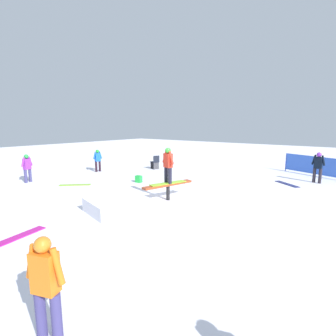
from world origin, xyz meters
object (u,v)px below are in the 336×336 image
(rail_feature, at_px, (168,186))
(backpack_on_snow, at_px, (139,179))
(bystander_blue, at_px, (98,159))
(bystander_purple, at_px, (27,167))
(main_rider_on_rail, at_px, (168,166))
(bystander_orange, at_px, (46,283))
(loose_snowboard_magenta, at_px, (17,237))
(loose_snowboard_navy, at_px, (287,184))
(bystander_black, at_px, (318,166))
(loose_snowboard_lime, at_px, (75,185))
(folding_chair, at_px, (155,163))

(rail_feature, relative_size, backpack_on_snow, 6.45)
(bystander_blue, distance_m, bystander_purple, 4.03)
(rail_feature, height_order, main_rider_on_rail, main_rider_on_rail)
(main_rider_on_rail, bearing_deg, backpack_on_snow, 82.27)
(bystander_orange, xyz_separation_m, loose_snowboard_magenta, (1.15, 3.77, -0.82))
(rail_feature, relative_size, loose_snowboard_navy, 1.52)
(rail_feature, xyz_separation_m, bystander_black, (6.83, -4.03, 0.31))
(rail_feature, xyz_separation_m, bystander_purple, (-1.84, 7.42, 0.24))
(bystander_purple, height_order, loose_snowboard_lime, bystander_purple)
(loose_snowboard_lime, relative_size, backpack_on_snow, 4.26)
(main_rider_on_rail, height_order, loose_snowboard_magenta, main_rider_on_rail)
(bystander_blue, bearing_deg, loose_snowboard_navy, -63.56)
(main_rider_on_rail, bearing_deg, loose_snowboard_lime, 117.82)
(main_rider_on_rail, height_order, bystander_black, main_rider_on_rail)
(main_rider_on_rail, xyz_separation_m, bystander_blue, (2.17, 7.09, -0.56))
(bystander_orange, bearing_deg, backpack_on_snow, 106.96)
(loose_snowboard_magenta, bearing_deg, main_rider_on_rail, -22.79)
(bystander_orange, xyz_separation_m, backpack_on_snow, (7.71, 5.78, -0.66))
(bystander_black, xyz_separation_m, bystander_blue, (-4.66, 11.12, -0.10))
(bystander_black, relative_size, folding_chair, 1.72)
(bystander_black, bearing_deg, main_rider_on_rail, 70.80)
(bystander_black, distance_m, backpack_on_snow, 8.86)
(rail_feature, bearing_deg, bystander_purple, 118.32)
(main_rider_on_rail, relative_size, bystander_orange, 1.03)
(bystander_purple, bearing_deg, bystander_blue, -20.31)
(folding_chair, bearing_deg, backpack_on_snow, 45.11)
(loose_snowboard_navy, height_order, backpack_on_snow, backpack_on_snow)
(bystander_orange, relative_size, bystander_purple, 1.06)
(bystander_black, height_order, loose_snowboard_magenta, bystander_black)
(loose_snowboard_lime, height_order, backpack_on_snow, backpack_on_snow)
(loose_snowboard_navy, bearing_deg, loose_snowboard_lime, -104.52)
(loose_snowboard_magenta, relative_size, folding_chair, 1.71)
(bystander_blue, relative_size, loose_snowboard_magenta, 0.89)
(bystander_purple, bearing_deg, bystander_black, -68.44)
(loose_snowboard_magenta, distance_m, backpack_on_snow, 6.87)
(bystander_orange, height_order, backpack_on_snow, bystander_orange)
(main_rider_on_rail, bearing_deg, rail_feature, 0.00)
(bystander_black, bearing_deg, loose_snowboard_magenta, 78.40)
(folding_chair, height_order, backpack_on_snow, folding_chair)
(bystander_black, distance_m, loose_snowboard_navy, 1.84)
(backpack_on_snow, bearing_deg, loose_snowboard_lime, 43.94)
(bystander_purple, distance_m, loose_snowboard_navy, 12.79)
(folding_chair, bearing_deg, bystander_black, 118.27)
(loose_snowboard_lime, bearing_deg, bystander_orange, -79.35)
(bystander_blue, height_order, backpack_on_snow, bystander_blue)
(bystander_blue, xyz_separation_m, loose_snowboard_magenta, (-7.23, -6.08, -0.74))
(bystander_orange, xyz_separation_m, loose_snowboard_navy, (11.81, -0.18, -0.82))
(bystander_black, bearing_deg, bystander_blue, 34.11)
(bystander_purple, bearing_deg, backpack_on_snow, -68.29)
(loose_snowboard_magenta, bearing_deg, backpack_on_snow, 5.48)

